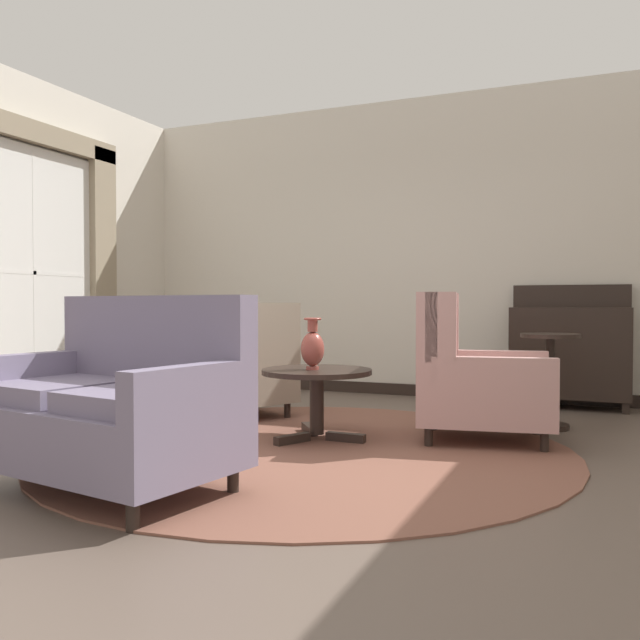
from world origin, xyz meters
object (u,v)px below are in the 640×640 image
at_px(armchair_back_corner, 241,369).
at_px(side_table, 550,372).
at_px(settee, 113,408).
at_px(sideboard, 569,351).
at_px(armchair_foreground_right, 472,380).
at_px(porcelain_vase, 313,347).
at_px(coffee_table, 317,384).

xyz_separation_m(armchair_back_corner, side_table, (2.42, 0.53, 0.02)).
xyz_separation_m(settee, sideboard, (2.07, 3.76, 0.11)).
xyz_separation_m(armchair_foreground_right, armchair_back_corner, (-1.94, 0.16, -0.02)).
xyz_separation_m(settee, side_table, (1.98, 2.63, 0.02)).
bearing_deg(armchair_foreground_right, porcelain_vase, 104.44).
relative_size(coffee_table, armchair_back_corner, 0.71).
relative_size(porcelain_vase, sideboard, 0.32).
height_order(porcelain_vase, sideboard, sideboard).
bearing_deg(coffee_table, porcelain_vase, -106.20).
height_order(armchair_back_corner, side_table, armchair_back_corner).
distance_m(coffee_table, armchair_back_corner, 1.10).
height_order(porcelain_vase, armchair_back_corner, armchair_back_corner).
height_order(settee, armchair_foreground_right, armchair_foreground_right).
height_order(porcelain_vase, side_table, porcelain_vase).
xyz_separation_m(porcelain_vase, armchair_foreground_right, (1.02, 0.46, -0.23)).
distance_m(porcelain_vase, sideboard, 2.78).
xyz_separation_m(porcelain_vase, settee, (-0.48, -1.49, -0.24)).
relative_size(armchair_back_corner, sideboard, 0.95).
relative_size(settee, sideboard, 1.29).
height_order(coffee_table, sideboard, sideboard).
relative_size(settee, side_table, 2.01).
bearing_deg(sideboard, side_table, -94.88).
height_order(settee, side_table, settee).
bearing_deg(armchair_back_corner, side_table, 130.21).
distance_m(coffee_table, settee, 1.61).
distance_m(settee, armchair_back_corner, 2.15).
bearing_deg(settee, porcelain_vase, 81.88).
relative_size(side_table, sideboard, 0.64).
xyz_separation_m(side_table, sideboard, (0.10, 1.13, 0.09)).
bearing_deg(coffee_table, armchair_foreground_right, 22.41).
relative_size(armchair_back_corner, side_table, 1.49).
distance_m(armchair_foreground_right, armchair_back_corner, 1.95).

